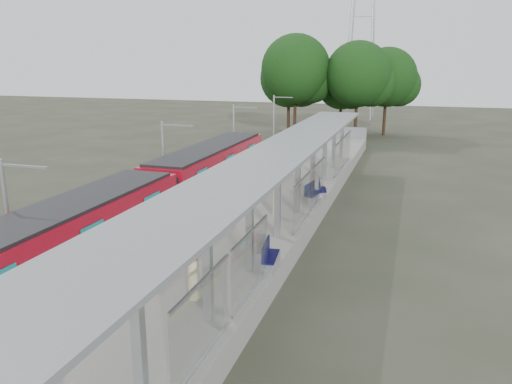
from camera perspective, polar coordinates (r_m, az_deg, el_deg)
trackbed at (r=30.61m, az=-6.40°, el=-1.74°), size 3.00×70.00×0.24m
platform at (r=29.02m, az=1.74°, el=-1.79°), size 6.00×50.00×1.00m
tactile_strip at (r=29.65m, az=-3.00°, el=-0.42°), size 0.60×50.00×0.02m
end_fence at (r=52.77m, az=9.25°, el=6.75°), size 6.00×0.10×1.20m
train at (r=25.47m, az=-11.41°, el=-0.82°), size 2.74×27.60×3.62m
canopy at (r=24.16m, az=2.99°, el=3.85°), size 3.27×38.00×3.66m
tree_cluster at (r=60.56m, az=8.64°, el=13.04°), size 18.07×12.19×11.87m
catenary_masts at (r=29.81m, az=-10.35°, el=3.20°), size 2.08×48.16×5.40m
bench_near at (r=19.33m, az=1.44°, el=-7.11°), size 0.65×1.60×1.06m
bench_mid at (r=28.38m, az=6.37°, el=0.02°), size 0.70×1.68×1.11m
bench_far at (r=29.66m, az=7.45°, el=0.46°), size 0.73×1.45×0.95m
info_pillar_near at (r=16.98m, az=-7.13°, el=-9.87°), size 0.37×0.37×1.65m
info_pillar_far at (r=25.60m, az=2.35°, el=-1.26°), size 0.37×0.37×1.63m
litter_bin at (r=20.87m, az=0.61°, el=-5.80°), size 0.51×0.51×0.86m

